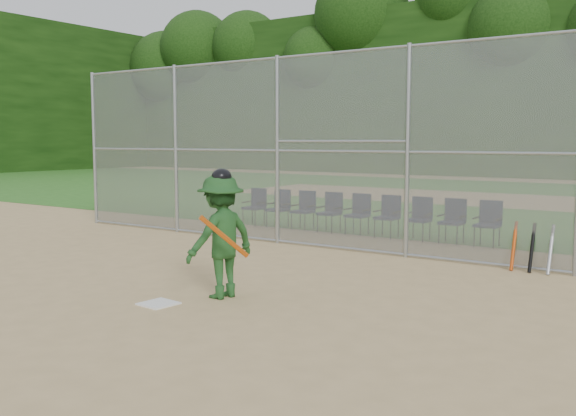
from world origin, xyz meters
The scene contains 17 objects.
ground centered at (0.00, 0.00, 0.00)m, with size 100.00×100.00×0.00m, color tan.
grass_strip centered at (0.00, 18.00, 0.01)m, with size 100.00×100.00×0.00m, color #2C681F.
dirt_patch_far centered at (0.00, 18.00, 0.01)m, with size 24.00×24.00×0.00m, color tan.
backstop_fence centered at (0.00, 5.00, 2.07)m, with size 16.09×0.09×4.00m.
treeline centered at (0.00, 20.00, 5.50)m, with size 81.00×60.00×11.00m.
home_plate centered at (-0.28, -0.19, 0.01)m, with size 0.44×0.44×0.02m, color white.
batter_at_plate centered at (0.15, 0.61, 0.88)m, with size 1.02×1.32×1.83m.
spare_bats centered at (3.32, 4.94, 0.41)m, with size 0.66×0.35×0.83m.
chair_0 centered at (-4.25, 7.07, 0.48)m, with size 0.54×0.52×0.96m, color #0F1737, non-canonical shape.
chair_1 centered at (-3.48, 7.07, 0.48)m, with size 0.54×0.52×0.96m, color #0F1737, non-canonical shape.
chair_2 centered at (-2.71, 7.07, 0.48)m, with size 0.54×0.52×0.96m, color #0F1737, non-canonical shape.
chair_3 centered at (-1.94, 7.07, 0.48)m, with size 0.54×0.52×0.96m, color #0F1737, non-canonical shape.
chair_4 centered at (-1.18, 7.07, 0.48)m, with size 0.54×0.52×0.96m, color #0F1737, non-canonical shape.
chair_5 centered at (-0.41, 7.07, 0.48)m, with size 0.54×0.52×0.96m, color #0F1737, non-canonical shape.
chair_6 centered at (0.36, 7.07, 0.48)m, with size 0.54×0.52×0.96m, color #0F1737, non-canonical shape.
chair_7 centered at (1.13, 7.07, 0.48)m, with size 0.54×0.52×0.96m, color #0F1737, non-canonical shape.
chair_8 centered at (1.90, 7.07, 0.48)m, with size 0.54×0.52×0.96m, color #0F1737, non-canonical shape.
Camera 1 is at (5.99, -6.19, 2.21)m, focal length 40.00 mm.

